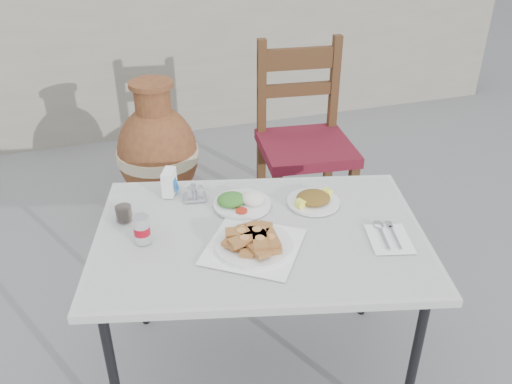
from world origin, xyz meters
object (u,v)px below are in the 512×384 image
object	(u,v)px
cola_glass	(123,210)
salad_rice_plate	(241,201)
pide_plate	(254,240)
soda_can	(142,229)
chair	(304,141)
napkin_holder	(169,182)
condiment_caddy	(195,194)
salad_chopped_plate	(313,199)
cafe_table	(260,243)
terracotta_urn	(158,155)

from	to	relation	value
cola_glass	salad_rice_plate	bearing A→B (deg)	-4.92
pide_plate	soda_can	distance (m)	0.37
chair	soda_can	bearing A→B (deg)	-130.41
pide_plate	napkin_holder	distance (m)	0.47
pide_plate	condiment_caddy	size ratio (longest dim) A/B	4.49
pide_plate	napkin_holder	size ratio (longest dim) A/B	4.15
salad_chopped_plate	cola_glass	bearing A→B (deg)	171.55
cafe_table	pide_plate	xyz separation A→B (m)	(-0.05, -0.08, 0.07)
salad_chopped_plate	chair	world-z (taller)	chair
chair	terracotta_urn	bearing A→B (deg)	157.39
pide_plate	cola_glass	bearing A→B (deg)	142.58
pide_plate	soda_can	xyz separation A→B (m)	(-0.34, 0.14, 0.02)
salad_rice_plate	salad_chopped_plate	size ratio (longest dim) A/B	1.09
condiment_caddy	terracotta_urn	world-z (taller)	terracotta_urn
napkin_holder	terracotta_urn	world-z (taller)	terracotta_urn
condiment_caddy	salad_chopped_plate	bearing A→B (deg)	-21.94
pide_plate	salad_chopped_plate	xyz separation A→B (m)	(0.29, 0.19, -0.01)
cola_glass	napkin_holder	size ratio (longest dim) A/B	0.92
napkin_holder	pide_plate	bearing A→B (deg)	-41.29
salad_rice_plate	salad_chopped_plate	distance (m)	0.27
pide_plate	salad_rice_plate	bearing A→B (deg)	82.19
cafe_table	condiment_caddy	world-z (taller)	condiment_caddy
napkin_holder	chair	world-z (taller)	chair
salad_rice_plate	soda_can	xyz separation A→B (m)	(-0.38, -0.12, 0.03)
pide_plate	terracotta_urn	world-z (taller)	terracotta_urn
soda_can	condiment_caddy	bearing A→B (deg)	44.51
cafe_table	salad_chopped_plate	distance (m)	0.28
cola_glass	condiment_caddy	distance (m)	0.28
soda_can	chair	xyz separation A→B (m)	(0.93, 0.86, -0.19)
condiment_caddy	salad_rice_plate	bearing A→B (deg)	-33.45
salad_chopped_plate	napkin_holder	xyz separation A→B (m)	(-0.49, 0.23, 0.03)
terracotta_urn	condiment_caddy	bearing A→B (deg)	-89.79
pide_plate	salad_chopped_plate	size ratio (longest dim) A/B	2.08
salad_chopped_plate	terracotta_urn	world-z (taller)	terracotta_urn
cafe_table	salad_chopped_plate	xyz separation A→B (m)	(0.25, 0.12, 0.06)
salad_chopped_plate	terracotta_urn	size ratio (longest dim) A/B	0.24
salad_chopped_plate	chair	size ratio (longest dim) A/B	0.19
cola_glass	chair	world-z (taller)	chair
napkin_holder	chair	distance (m)	1.00
cafe_table	salad_chopped_plate	size ratio (longest dim) A/B	6.52
salad_rice_plate	condiment_caddy	world-z (taller)	condiment_caddy
salad_chopped_plate	condiment_caddy	bearing A→B (deg)	158.06
cola_glass	napkin_holder	world-z (taller)	napkin_holder
chair	terracotta_urn	size ratio (longest dim) A/B	1.30
salad_chopped_plate	napkin_holder	world-z (taller)	napkin_holder
soda_can	napkin_holder	xyz separation A→B (m)	(0.14, 0.29, -0.00)
cafe_table	soda_can	world-z (taller)	soda_can
pide_plate	napkin_holder	xyz separation A→B (m)	(-0.20, 0.43, 0.02)
terracotta_urn	napkin_holder	bearing A→B (deg)	-94.54
salad_rice_plate	napkin_holder	distance (m)	0.29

